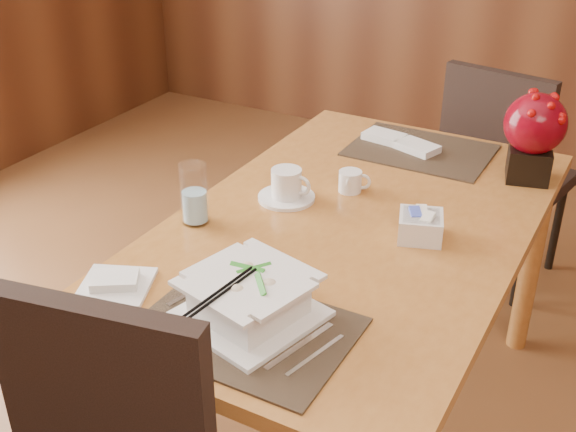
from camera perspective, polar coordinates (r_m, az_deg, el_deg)
The scene contains 12 objects.
dining_table at distance 2.01m, azimuth 4.93°, elevation -2.85°, with size 0.90×1.50×0.75m.
placemat_near at distance 1.55m, azimuth -3.43°, elevation -8.95°, with size 0.45×0.33×0.01m, color black.
placemat_far at distance 2.43m, azimuth 10.42°, elevation 5.13°, with size 0.45×0.33×0.01m, color black.
soup_setting at distance 1.56m, azimuth -3.12°, elevation -6.58°, with size 0.32×0.32×0.11m.
coffee_cup at distance 2.06m, azimuth -0.13°, elevation 2.34°, with size 0.16×0.16×0.09m.
water_glass at distance 1.93m, azimuth -7.43°, elevation 1.75°, with size 0.07×0.07×0.17m, color white.
creamer_jug at distance 2.12m, azimuth 4.93°, elevation 2.75°, with size 0.09×0.09×0.06m, color white, non-canonical shape.
sugar_caddy at distance 1.90m, azimuth 10.42°, elevation -0.82°, with size 0.11×0.11×0.07m, color white.
berry_decor at distance 2.26m, azimuth 18.86°, elevation 6.32°, with size 0.18×0.18×0.27m.
napkins_far at distance 2.44m, azimuth 9.06°, elevation 5.76°, with size 0.27×0.10×0.02m, color white, non-canonical shape.
bread_plate at distance 1.73m, azimuth -13.46°, elevation -5.39°, with size 0.16×0.16×0.01m, color white.
far_chair at distance 2.94m, azimuth 16.42°, elevation 3.79°, with size 0.51×0.51×0.93m.
Camera 1 is at (0.67, -0.99, 1.70)m, focal length 45.00 mm.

